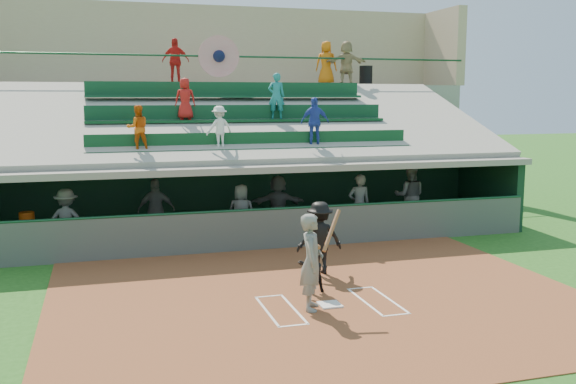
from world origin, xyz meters
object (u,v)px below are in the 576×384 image
object	(u,v)px
batter_at_plate	(312,262)
catcher	(311,264)
trash_bin	(366,76)
water_cooler	(27,219)
home_plate	(330,305)
white_table	(29,239)

from	to	relation	value
batter_at_plate	catcher	world-z (taller)	batter_at_plate
catcher	trash_bin	bearing A→B (deg)	-125.87
trash_bin	water_cooler	bearing A→B (deg)	-151.05
home_plate	white_table	xyz separation A→B (m)	(-6.21, 6.38, 0.35)
catcher	white_table	size ratio (longest dim) A/B	1.56
catcher	trash_bin	world-z (taller)	trash_bin
water_cooler	trash_bin	distance (m)	14.98
white_table	trash_bin	world-z (taller)	trash_bin
white_table	batter_at_plate	bearing A→B (deg)	-24.05
home_plate	batter_at_plate	distance (m)	1.03
catcher	water_cooler	distance (m)	8.19
white_table	water_cooler	bearing A→B (deg)	-124.58
batter_at_plate	trash_bin	distance (m)	15.61
white_table	trash_bin	size ratio (longest dim) A/B	0.97
home_plate	white_table	size ratio (longest dim) A/B	0.55
home_plate	white_table	bearing A→B (deg)	134.21
catcher	white_table	xyz separation A→B (m)	(-6.13, 5.41, -0.25)
catcher	batter_at_plate	bearing A→B (deg)	64.18
home_plate	trash_bin	size ratio (longest dim) A/B	0.53
white_table	water_cooler	world-z (taller)	water_cooler
home_plate	batter_at_plate	world-z (taller)	batter_at_plate
catcher	water_cooler	bearing A→B (deg)	-49.60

